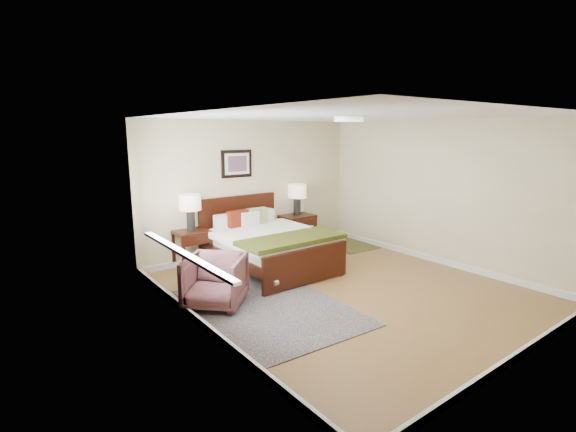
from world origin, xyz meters
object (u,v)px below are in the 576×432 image
(lamp_right, at_px, (297,194))
(nightstand_right, at_px, (297,228))
(rug_persian, at_px, (269,307))
(lamp_left, at_px, (190,205))
(armchair, at_px, (215,281))
(nightstand_left, at_px, (192,238))
(bed, at_px, (268,239))

(lamp_right, bearing_deg, nightstand_right, -90.00)
(nightstand_right, xyz_separation_m, rug_persian, (-2.16, -2.13, -0.38))
(nightstand_right, height_order, lamp_right, lamp_right)
(lamp_left, xyz_separation_m, rug_persian, (0.11, -2.14, -1.08))
(lamp_left, bearing_deg, armchair, -104.26)
(armchair, bearing_deg, rug_persian, 3.83)
(nightstand_right, relative_size, lamp_right, 1.08)
(armchair, bearing_deg, nightstand_right, 77.02)
(nightstand_left, xyz_separation_m, lamp_left, (0.00, 0.02, 0.56))
(lamp_left, height_order, rug_persian, lamp_left)
(rug_persian, bearing_deg, bed, 59.02)
(nightstand_left, bearing_deg, lamp_right, 0.55)
(nightstand_left, xyz_separation_m, armchair, (-0.42, -1.65, -0.18))
(bed, height_order, lamp_left, lamp_left)
(lamp_left, distance_m, armchair, 1.87)
(lamp_left, relative_size, rug_persian, 0.24)
(rug_persian, bearing_deg, lamp_left, 96.06)
(nightstand_right, xyz_separation_m, lamp_left, (-2.27, 0.01, 0.70))
(nightstand_left, xyz_separation_m, rug_persian, (0.11, -2.12, -0.52))
(bed, distance_m, lamp_right, 1.58)
(nightstand_left, height_order, rug_persian, nightstand_left)
(nightstand_right, relative_size, lamp_left, 1.08)
(lamp_right, bearing_deg, bed, -147.69)
(nightstand_right, bearing_deg, armchair, -148.47)
(nightstand_left, height_order, armchair, armchair)
(nightstand_left, distance_m, nightstand_right, 2.28)
(nightstand_right, distance_m, armchair, 3.16)
(nightstand_left, height_order, lamp_left, lamp_left)
(nightstand_right, xyz_separation_m, lamp_right, (0.00, 0.01, 0.70))
(bed, height_order, armchair, bed)
(lamp_right, xyz_separation_m, rug_persian, (-2.16, -2.14, -1.08))
(bed, xyz_separation_m, nightstand_right, (1.25, 0.78, -0.13))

